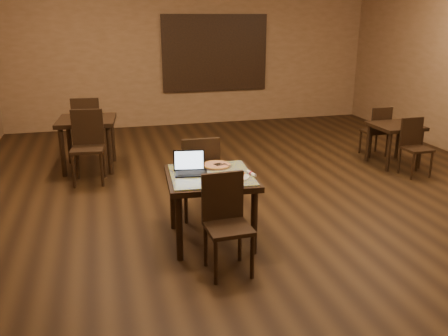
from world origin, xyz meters
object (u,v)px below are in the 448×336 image
object	(u,v)px
other_table_b_chair_near	(88,142)
pizza_pan	(216,166)
chair_main_far	(199,173)
other_table_a	(395,131)
other_table_a_chair_near	(414,143)
other_table_b_chair_far	(87,124)
other_table_b	(87,127)
laptop	(190,167)
other_table_a_chair_far	(377,129)
chair_main_near	(226,217)
tiled_table	(211,183)

from	to	relation	value
other_table_b_chair_near	pizza_pan	bearing A→B (deg)	-50.95
chair_main_far	other_table_a	distance (m)	3.75
other_table_a	other_table_a_chair_near	world-z (taller)	other_table_a_chair_near
pizza_pan	other_table_b_chair_far	size ratio (longest dim) A/B	0.32
pizza_pan	other_table_b	world-z (taller)	other_table_b
laptop	other_table_b	world-z (taller)	laptop
chair_main_far	other_table_a_chair_far	world-z (taller)	chair_main_far
chair_main_near	other_table_a_chair_near	bearing A→B (deg)	27.64
chair_main_near	other_table_b_chair_far	bearing A→B (deg)	104.75
other_table_a_chair_far	other_table_b	distance (m)	4.84
tiled_table	pizza_pan	xyz separation A→B (m)	(0.12, 0.24, 0.11)
chair_main_far	other_table_b_chair_near	world-z (taller)	other_table_b_chair_near
pizza_pan	other_table_a_chair_far	xyz separation A→B (m)	(3.39, 2.19, -0.28)
laptop	other_table_b_chair_near	xyz separation A→B (m)	(-1.08, 2.26, -0.23)
chair_main_far	other_table_a	size ratio (longest dim) A/B	1.39
chair_main_near	chair_main_far	bearing A→B (deg)	87.35
other_table_a_chair_far	other_table_b_chair_far	bearing A→B (deg)	-14.91
other_table_a_chair_near	other_table_b_chair_near	size ratio (longest dim) A/B	0.83
laptop	other_table_a_chair_near	bearing A→B (deg)	29.13
laptop	other_table_a_chair_far	bearing A→B (deg)	41.71
chair_main_near	pizza_pan	distance (m)	0.90
pizza_pan	chair_main_near	bearing A→B (deg)	-98.20
tiled_table	other_table_b	world-z (taller)	other_table_b
chair_main_near	laptop	xyz separation A→B (m)	(-0.20, 0.72, 0.29)
laptop	other_table_b	bearing A→B (deg)	120.48
other_table_a_chair_near	other_table_b_chair_far	distance (m)	5.28
tiled_table	chair_main_far	size ratio (longest dim) A/B	0.96
chair_main_far	other_table_b	bearing A→B (deg)	-62.50
laptop	other_table_a	size ratio (longest dim) A/B	0.50
chair_main_near	other_table_a_chair_far	distance (m)	4.65
other_table_a_chair_far	other_table_b	bearing A→B (deg)	-7.86
tiled_table	laptop	distance (m)	0.28
chair_main_near	other_table_a	bearing A→B (deg)	33.43
pizza_pan	other_table_b_chair_far	xyz separation A→B (m)	(-1.42, 3.35, -0.17)
chair_main_far	other_table_b	world-z (taller)	chair_main_far
tiled_table	other_table_b_chair_far	xyz separation A→B (m)	(-1.30, 3.59, -0.07)
other_table_a_chair_near	other_table_b_chair_far	size ratio (longest dim) A/B	0.83
tiled_table	other_table_a_chair_near	distance (m)	3.79
laptop	pizza_pan	distance (m)	0.35
other_table_a	other_table_b	xyz separation A→B (m)	(-4.81, 1.06, 0.12)
chair_main_near	other_table_a	distance (m)	4.34
pizza_pan	other_table_b_chair_near	bearing A→B (deg)	123.47
laptop	other_table_b_chair_near	size ratio (longest dim) A/B	0.35
other_table_a_chair_near	tiled_table	bearing A→B (deg)	-159.40
other_table_a	other_table_b_chair_near	xyz separation A→B (m)	(-4.80, 0.44, 0.03)
chair_main_near	other_table_a_chair_near	xyz separation A→B (m)	(3.51, 2.03, -0.04)
chair_main_far	other_table_b_chair_far	distance (m)	3.25
chair_main_far	laptop	distance (m)	0.60
pizza_pan	other_table_a_chair_near	bearing A→B (deg)	19.11
pizza_pan	chair_main_far	bearing A→B (deg)	107.70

